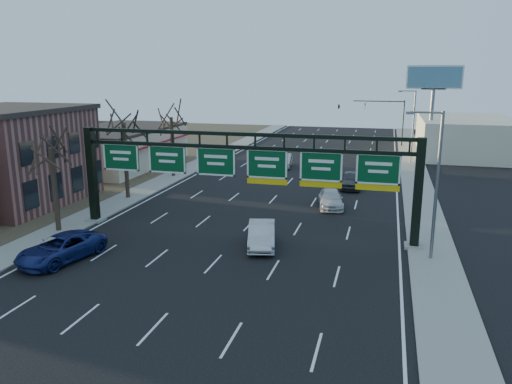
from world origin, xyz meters
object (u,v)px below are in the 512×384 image
(car_blue_suv, at_px, (61,248))
(car_white_wagon, at_px, (331,199))
(sign_gantry, at_px, (243,169))
(car_silver_sedan, at_px, (262,235))

(car_blue_suv, xyz_separation_m, car_white_wagon, (14.38, 16.53, -0.08))
(car_blue_suv, relative_size, car_white_wagon, 1.17)
(sign_gantry, distance_m, car_silver_sedan, 4.82)
(car_silver_sedan, relative_size, car_white_wagon, 1.01)
(car_silver_sedan, bearing_deg, car_blue_suv, -166.64)
(car_blue_suv, bearing_deg, car_silver_sedan, 39.68)
(car_white_wagon, bearing_deg, car_silver_sedan, -116.49)
(car_blue_suv, xyz_separation_m, car_silver_sedan, (11.12, 5.55, 0.02))
(sign_gantry, height_order, car_white_wagon, sign_gantry)
(car_silver_sedan, xyz_separation_m, car_white_wagon, (3.25, 10.98, -0.10))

